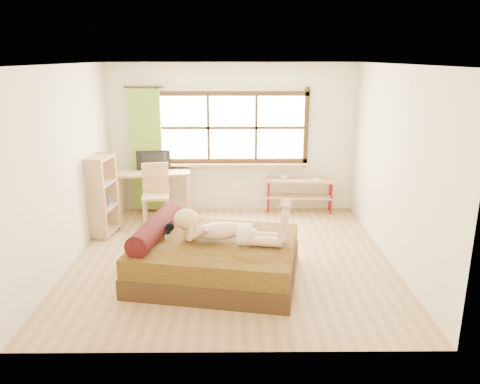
{
  "coord_description": "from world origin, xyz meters",
  "views": [
    {
      "loc": [
        0.07,
        -6.23,
        2.8
      ],
      "look_at": [
        0.12,
        0.2,
        0.93
      ],
      "focal_mm": 35.0,
      "sensor_mm": 36.0,
      "label": 1
    }
  ],
  "objects_px": {
    "chair": "(156,190)",
    "bookshelf": "(102,195)",
    "kitten": "(161,229)",
    "pipe_shelf": "(300,188)",
    "desk": "(154,177)",
    "bed": "(212,257)",
    "woman": "(227,219)"
  },
  "relations": [
    {
      "from": "kitten",
      "to": "desk",
      "type": "bearing_deg",
      "value": 111.83
    },
    {
      "from": "bed",
      "to": "chair",
      "type": "relative_size",
      "value": 2.27
    },
    {
      "from": "desk",
      "to": "chair",
      "type": "distance_m",
      "value": 0.39
    },
    {
      "from": "bed",
      "to": "pipe_shelf",
      "type": "xyz_separation_m",
      "value": [
        1.5,
        2.67,
        0.18
      ]
    },
    {
      "from": "woman",
      "to": "pipe_shelf",
      "type": "bearing_deg",
      "value": 74.79
    },
    {
      "from": "bed",
      "to": "woman",
      "type": "distance_m",
      "value": 0.58
    },
    {
      "from": "chair",
      "to": "pipe_shelf",
      "type": "xyz_separation_m",
      "value": [
        2.59,
        0.48,
        -0.11
      ]
    },
    {
      "from": "bed",
      "to": "desk",
      "type": "relative_size",
      "value": 1.69
    },
    {
      "from": "pipe_shelf",
      "to": "bookshelf",
      "type": "height_order",
      "value": "bookshelf"
    },
    {
      "from": "chair",
      "to": "bed",
      "type": "bearing_deg",
      "value": -70.72
    },
    {
      "from": "bed",
      "to": "desk",
      "type": "distance_m",
      "value": 2.84
    },
    {
      "from": "bed",
      "to": "bookshelf",
      "type": "bearing_deg",
      "value": 149.97
    },
    {
      "from": "pipe_shelf",
      "to": "bed",
      "type": "bearing_deg",
      "value": -114.72
    },
    {
      "from": "woman",
      "to": "pipe_shelf",
      "type": "xyz_separation_m",
      "value": [
        1.3,
        2.73,
        -0.36
      ]
    },
    {
      "from": "chair",
      "to": "bookshelf",
      "type": "height_order",
      "value": "bookshelf"
    },
    {
      "from": "desk",
      "to": "pipe_shelf",
      "type": "bearing_deg",
      "value": -4.49
    },
    {
      "from": "desk",
      "to": "bookshelf",
      "type": "bearing_deg",
      "value": -130.43
    },
    {
      "from": "bed",
      "to": "pipe_shelf",
      "type": "relative_size",
      "value": 1.82
    },
    {
      "from": "bed",
      "to": "pipe_shelf",
      "type": "bearing_deg",
      "value": 70.93
    },
    {
      "from": "kitten",
      "to": "pipe_shelf",
      "type": "xyz_separation_m",
      "value": [
        2.17,
        2.58,
        -0.18
      ]
    },
    {
      "from": "kitten",
      "to": "chair",
      "type": "xyz_separation_m",
      "value": [
        -0.42,
        2.1,
        -0.07
      ]
    },
    {
      "from": "bed",
      "to": "desk",
      "type": "xyz_separation_m",
      "value": [
        -1.17,
        2.55,
        0.43
      ]
    },
    {
      "from": "pipe_shelf",
      "to": "bookshelf",
      "type": "distance_m",
      "value": 3.52
    },
    {
      "from": "pipe_shelf",
      "to": "chair",
      "type": "bearing_deg",
      "value": -164.97
    },
    {
      "from": "woman",
      "to": "kitten",
      "type": "height_order",
      "value": "woman"
    },
    {
      "from": "bed",
      "to": "chair",
      "type": "height_order",
      "value": "chair"
    },
    {
      "from": "bed",
      "to": "kitten",
      "type": "height_order",
      "value": "bed"
    },
    {
      "from": "pipe_shelf",
      "to": "kitten",
      "type": "bearing_deg",
      "value": -125.47
    },
    {
      "from": "desk",
      "to": "chair",
      "type": "bearing_deg",
      "value": -83.12
    },
    {
      "from": "chair",
      "to": "woman",
      "type": "bearing_deg",
      "value": -67.34
    },
    {
      "from": "pipe_shelf",
      "to": "bookshelf",
      "type": "bearing_deg",
      "value": -156.86
    },
    {
      "from": "bookshelf",
      "to": "woman",
      "type": "bearing_deg",
      "value": -30.99
    }
  ]
}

